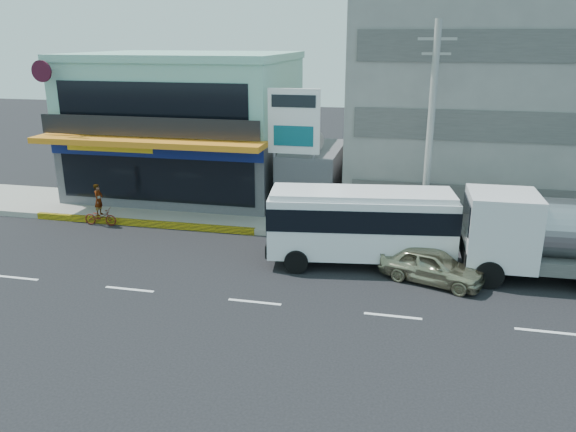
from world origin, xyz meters
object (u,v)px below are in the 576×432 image
object	(u,v)px
concrete_building	(506,81)
tanker_truck	(573,237)
minibus	(361,221)
motorcycle_rider	(100,212)
shop_building	(189,128)
satellite_dish	(310,150)
billboard	(294,129)
sedan	(432,266)
utility_pole_near	(430,135)

from	to	relation	value
concrete_building	tanker_truck	world-z (taller)	concrete_building
minibus	motorcycle_rider	distance (m)	13.79
shop_building	satellite_dish	xyz separation A→B (m)	(8.00, -2.95, -0.42)
minibus	billboard	bearing A→B (deg)	129.60
billboard	minibus	world-z (taller)	billboard
minibus	tanker_truck	distance (m)	8.24
shop_building	minibus	size ratio (longest dim) A/B	1.55
sedan	billboard	bearing A→B (deg)	68.44
shop_building	utility_pole_near	world-z (taller)	utility_pole_near
shop_building	tanker_truck	distance (m)	21.88
sedan	tanker_truck	distance (m)	5.55
concrete_building	tanker_truck	xyz separation A→B (m)	(1.62, -10.51, -5.13)
billboard	minibus	distance (m)	6.78
billboard	motorcycle_rider	bearing A→B (deg)	-166.05
minibus	satellite_dish	bearing A→B (deg)	117.51
billboard	sedan	world-z (taller)	billboard
minibus	sedan	bearing A→B (deg)	-22.97
shop_building	sedan	xyz separation A→B (m)	(14.34, -10.69, -3.30)
minibus	concrete_building	bearing A→B (deg)	57.74
concrete_building	sedan	bearing A→B (deg)	-107.31
utility_pole_near	concrete_building	bearing A→B (deg)	62.24
satellite_dish	utility_pole_near	bearing A→B (deg)	-30.96
satellite_dish	utility_pole_near	size ratio (longest dim) A/B	0.15
shop_building	sedan	distance (m)	18.19
sedan	concrete_building	bearing A→B (deg)	2.13
satellite_dish	motorcycle_rider	size ratio (longest dim) A/B	0.69
motorcycle_rider	concrete_building	bearing A→B (deg)	22.13
billboard	shop_building	bearing A→B (deg)	147.68
concrete_building	billboard	world-z (taller)	concrete_building
shop_building	sedan	world-z (taller)	shop_building
concrete_building	minibus	size ratio (longest dim) A/B	2.00
sedan	motorcycle_rider	size ratio (longest dim) A/B	1.87
billboard	tanker_truck	distance (m)	13.36
satellite_dish	sedan	xyz separation A→B (m)	(6.34, -7.74, -2.88)
billboard	sedan	size ratio (longest dim) A/B	1.70
concrete_building	motorcycle_rider	xyz separation A→B (m)	(-20.16, -8.20, -6.28)
satellite_dish	tanker_truck	size ratio (longest dim) A/B	0.17
tanker_truck	billboard	bearing A→B (deg)	158.77
minibus	shop_building	bearing A→B (deg)	140.34
shop_building	utility_pole_near	distance (m)	15.50
satellite_dish	motorcycle_rider	distance (m)	11.36
utility_pole_near	sedan	world-z (taller)	utility_pole_near
shop_building	motorcycle_rider	xyz separation A→B (m)	(-2.16, -7.15, -3.28)
sedan	motorcycle_rider	distance (m)	16.88
shop_building	billboard	bearing A→B (deg)	-32.32
shop_building	concrete_building	size ratio (longest dim) A/B	0.77
utility_pole_near	tanker_truck	world-z (taller)	utility_pole_near
billboard	utility_pole_near	xyz separation A→B (m)	(6.50, -1.80, 0.22)
billboard	tanker_truck	bearing A→B (deg)	-21.23
concrete_building	satellite_dish	distance (m)	11.30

